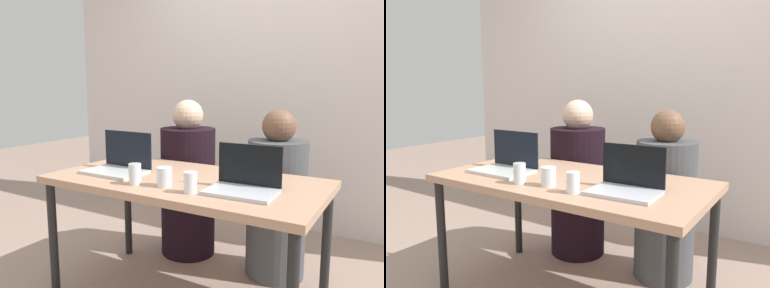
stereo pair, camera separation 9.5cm
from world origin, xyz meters
The scene contains 9 objects.
back_wall centered at (0.00, 1.51, 1.21)m, with size 4.50×0.10×2.43m, color silver.
desk centered at (0.00, 0.00, 0.67)m, with size 1.50×0.76×0.73m.
person_on_left centered at (-0.33, 0.58, 0.51)m, with size 0.45×0.45×1.14m.
person_on_right centered at (0.33, 0.58, 0.48)m, with size 0.47×0.47×1.09m.
laptop_front_right centered at (0.38, -0.09, 0.78)m, with size 0.33×0.26×0.22m.
laptop_front_left centered at (-0.41, -0.07, 0.78)m, with size 0.36×0.28×0.23m.
water_glass_left centered at (-0.15, -0.24, 0.78)m, with size 0.06×0.06×0.11m.
water_glass_center centered at (0.00, -0.20, 0.78)m, with size 0.08×0.08×0.10m.
water_glass_right centered at (0.17, -0.23, 0.78)m, with size 0.06×0.06×0.10m.
Camera 2 is at (1.13, -1.65, 1.23)m, focal length 35.00 mm.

